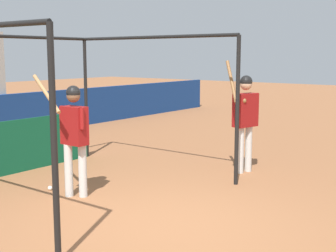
{
  "coord_description": "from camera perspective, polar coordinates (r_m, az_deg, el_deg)",
  "views": [
    {
      "loc": [
        -4.67,
        -3.57,
        2.21
      ],
      "look_at": [
        1.62,
        1.2,
        1.01
      ],
      "focal_mm": 50.0,
      "sensor_mm": 36.0,
      "label": 1
    }
  ],
  "objects": [
    {
      "name": "player_batter",
      "position": [
        7.36,
        -11.44,
        -0.53
      ],
      "size": [
        0.53,
        0.9,
        1.91
      ],
      "rotation": [
        0.0,
        0.0,
        1.56
      ],
      "color": "silver",
      "rests_on": "ground"
    },
    {
      "name": "baseball",
      "position": [
        8.02,
        -14.18,
        -7.34
      ],
      "size": [
        0.07,
        0.07,
        0.07
      ],
      "color": "white",
      "rests_on": "ground"
    },
    {
      "name": "ground_plane",
      "position": [
        6.28,
        -0.21,
        -11.95
      ],
      "size": [
        60.0,
        60.0,
        0.0
      ],
      "primitive_type": "plane",
      "color": "#935B38"
    },
    {
      "name": "player_waiting",
      "position": [
        8.85,
        9.37,
        1.5
      ],
      "size": [
        0.84,
        0.5,
        2.11
      ],
      "rotation": [
        0.0,
        0.0,
        2.88
      ],
      "color": "silver",
      "rests_on": "ground"
    },
    {
      "name": "batting_cage",
      "position": [
        8.51,
        -16.29,
        0.95
      ],
      "size": [
        3.95,
        3.77,
        2.57
      ],
      "color": "black",
      "rests_on": "ground"
    }
  ]
}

